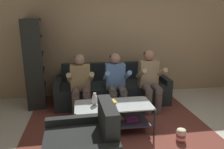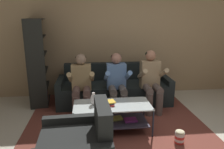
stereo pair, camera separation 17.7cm
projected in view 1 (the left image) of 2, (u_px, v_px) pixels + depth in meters
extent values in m
plane|color=beige|center=(161.00, 145.00, 3.29)|extent=(16.80, 16.80, 0.00)
cube|color=tan|center=(127.00, 34.00, 5.27)|extent=(8.40, 0.12, 2.90)
cube|color=black|center=(112.00, 93.00, 4.84)|extent=(2.18, 0.85, 0.46)
cube|color=black|center=(110.00, 71.00, 5.06)|extent=(2.18, 0.18, 0.39)
cube|color=black|center=(59.00, 93.00, 4.65)|extent=(0.13, 0.85, 0.58)
cube|color=black|center=(162.00, 88.00, 5.00)|extent=(0.13, 0.85, 0.58)
cylinder|color=brown|center=(76.00, 109.00, 4.02)|extent=(0.14, 0.14, 0.46)
cylinder|color=brown|center=(87.00, 108.00, 4.05)|extent=(0.14, 0.14, 0.46)
cylinder|color=brown|center=(76.00, 92.00, 4.12)|extent=(0.14, 0.42, 0.14)
cylinder|color=brown|center=(86.00, 91.00, 4.15)|extent=(0.14, 0.42, 0.14)
cube|color=#9B8157|center=(80.00, 78.00, 4.28)|extent=(0.38, 0.22, 0.51)
cylinder|color=#9B8157|center=(69.00, 78.00, 4.07)|extent=(0.09, 0.49, 0.31)
cylinder|color=#9B8157|center=(91.00, 77.00, 4.13)|extent=(0.09, 0.49, 0.31)
sphere|color=#8A6D59|center=(80.00, 60.00, 4.19)|extent=(0.21, 0.21, 0.21)
ellipsoid|color=black|center=(79.00, 58.00, 4.20)|extent=(0.21, 0.21, 0.13)
cylinder|color=#554E49|center=(113.00, 106.00, 4.13)|extent=(0.14, 0.14, 0.46)
cylinder|color=#554E49|center=(124.00, 106.00, 4.16)|extent=(0.14, 0.14, 0.46)
cylinder|color=#554E49|center=(112.00, 90.00, 4.23)|extent=(0.14, 0.42, 0.14)
cylinder|color=#554E49|center=(122.00, 89.00, 4.26)|extent=(0.14, 0.42, 0.14)
cube|color=#5779AC|center=(115.00, 76.00, 4.39)|extent=(0.38, 0.22, 0.51)
cylinder|color=#5779AC|center=(106.00, 76.00, 4.17)|extent=(0.09, 0.49, 0.31)
cylinder|color=#5779AC|center=(127.00, 75.00, 4.23)|extent=(0.09, 0.49, 0.31)
sphere|color=#996756|center=(115.00, 58.00, 4.29)|extent=(0.21, 0.21, 0.21)
ellipsoid|color=black|center=(115.00, 57.00, 4.31)|extent=(0.21, 0.21, 0.13)
cylinder|color=brown|center=(148.00, 104.00, 4.23)|extent=(0.14, 0.14, 0.46)
cylinder|color=brown|center=(158.00, 103.00, 4.26)|extent=(0.14, 0.14, 0.46)
cylinder|color=brown|center=(146.00, 88.00, 4.33)|extent=(0.14, 0.42, 0.14)
cylinder|color=brown|center=(156.00, 87.00, 4.36)|extent=(0.14, 0.42, 0.14)
cube|color=#9D8462|center=(148.00, 74.00, 4.49)|extent=(0.38, 0.22, 0.55)
cylinder|color=#9D8462|center=(141.00, 74.00, 4.27)|extent=(0.09, 0.49, 0.31)
cylinder|color=#9D8462|center=(161.00, 73.00, 4.33)|extent=(0.09, 0.49, 0.31)
sphere|color=#9C674F|center=(149.00, 55.00, 4.39)|extent=(0.21, 0.21, 0.21)
ellipsoid|color=black|center=(149.00, 54.00, 4.40)|extent=(0.21, 0.21, 0.13)
cube|color=silver|center=(113.00, 105.00, 3.59)|extent=(1.26, 0.59, 0.02)
cube|color=#363345|center=(113.00, 121.00, 3.67)|extent=(1.16, 0.54, 0.02)
cylinder|color=#262D3C|center=(76.00, 129.00, 3.28)|extent=(0.03, 0.03, 0.47)
cylinder|color=#262D3C|center=(155.00, 123.00, 3.47)|extent=(0.03, 0.03, 0.47)
cylinder|color=#262D3C|center=(76.00, 113.00, 3.82)|extent=(0.03, 0.03, 0.47)
cylinder|color=#262D3C|center=(144.00, 108.00, 4.01)|extent=(0.03, 0.03, 0.47)
cube|color=red|center=(92.00, 123.00, 3.57)|extent=(0.17, 0.15, 0.02)
cube|color=#2E8854|center=(104.00, 119.00, 3.71)|extent=(0.16, 0.12, 0.03)
cube|color=#ADB248|center=(118.00, 118.00, 3.73)|extent=(0.20, 0.18, 0.03)
cube|color=#912F93|center=(132.00, 120.00, 3.68)|extent=(0.22, 0.17, 0.03)
cube|color=brown|center=(114.00, 116.00, 4.21)|extent=(3.15, 3.22, 0.01)
cube|color=#73645F|center=(114.00, 116.00, 4.21)|extent=(1.74, 1.77, 0.00)
ellipsoid|color=silver|center=(95.00, 100.00, 3.54)|extent=(0.10, 0.10, 0.19)
cylinder|color=silver|center=(95.00, 94.00, 3.51)|extent=(0.05, 0.05, 0.04)
cube|color=#C43735|center=(110.00, 104.00, 3.56)|extent=(0.23, 0.21, 0.03)
cube|color=#2A62AE|center=(109.00, 103.00, 3.56)|extent=(0.19, 0.13, 0.02)
cube|color=gold|center=(110.00, 102.00, 3.55)|extent=(0.22, 0.20, 0.02)
cube|color=black|center=(33.00, 67.00, 4.26)|extent=(0.36, 0.06, 1.83)
cube|color=black|center=(36.00, 59.00, 5.11)|extent=(0.36, 0.06, 1.83)
cube|color=black|center=(27.00, 63.00, 4.64)|extent=(0.12, 0.92, 1.83)
cube|color=black|center=(39.00, 102.00, 4.92)|extent=(0.45, 0.92, 0.02)
cube|color=black|center=(37.00, 87.00, 4.82)|extent=(0.45, 0.92, 0.02)
cube|color=black|center=(36.00, 71.00, 4.73)|extent=(0.45, 0.92, 0.02)
cube|color=black|center=(34.00, 54.00, 4.64)|extent=(0.45, 0.92, 0.02)
cube|color=black|center=(33.00, 37.00, 4.54)|extent=(0.45, 0.92, 0.02)
cube|color=black|center=(31.00, 19.00, 4.45)|extent=(0.45, 0.92, 0.02)
cube|color=purple|center=(37.00, 104.00, 4.51)|extent=(0.31, 0.08, 0.21)
cube|color=#C63B30|center=(38.00, 101.00, 4.54)|extent=(0.26, 0.07, 0.30)
cube|color=#2A8944|center=(38.00, 102.00, 4.60)|extent=(0.31, 0.08, 0.21)
cube|color=red|center=(37.00, 101.00, 4.64)|extent=(0.33, 0.06, 0.24)
cube|color=olive|center=(38.00, 99.00, 4.68)|extent=(0.30, 0.08, 0.26)
cube|color=purple|center=(38.00, 98.00, 4.72)|extent=(0.31, 0.08, 0.30)
cube|color=#6891BC|center=(40.00, 97.00, 4.79)|extent=(0.24, 0.07, 0.27)
cube|color=orange|center=(38.00, 97.00, 4.82)|extent=(0.33, 0.08, 0.24)
cube|color=#D33C34|center=(39.00, 97.00, 4.87)|extent=(0.30, 0.07, 0.23)
cube|color=black|center=(108.00, 120.00, 2.64)|extent=(0.19, 0.66, 0.41)
cube|color=black|center=(78.00, 135.00, 3.04)|extent=(0.86, 0.14, 0.56)
cylinder|color=red|center=(181.00, 140.00, 3.37)|extent=(0.14, 0.14, 0.04)
cylinder|color=white|center=(181.00, 138.00, 3.36)|extent=(0.14, 0.14, 0.04)
cylinder|color=red|center=(181.00, 135.00, 3.35)|extent=(0.14, 0.14, 0.04)
cylinder|color=white|center=(181.00, 133.00, 3.34)|extent=(0.14, 0.14, 0.04)
ellipsoid|color=beige|center=(181.00, 130.00, 3.33)|extent=(0.14, 0.14, 0.05)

